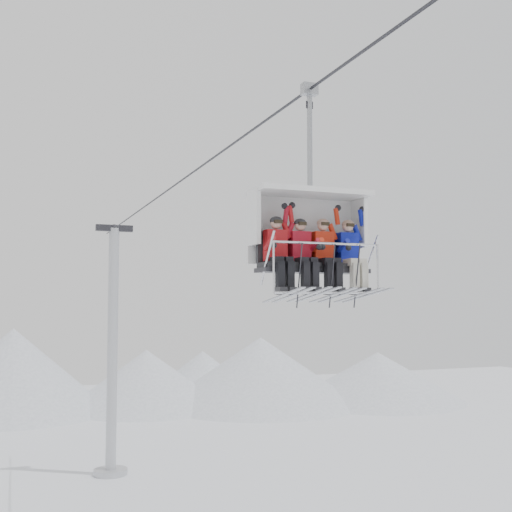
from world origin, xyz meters
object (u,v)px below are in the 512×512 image
object	(u,v)px
lift_tower_right	(112,366)
skier_center_left	(302,253)
chairlift_carrier	(308,230)
skier_far_left	(278,252)
skier_center_right	(325,253)
skier_far_right	(350,254)

from	to	relation	value
lift_tower_right	skier_center_left	distance (m)	25.42
chairlift_carrier	skier_far_left	distance (m)	0.92
lift_tower_right	skier_center_right	size ratio (longest dim) A/B	7.99
lift_tower_right	skier_far_right	size ratio (longest dim) A/B	7.99
lift_tower_right	skier_far_left	size ratio (longest dim) A/B	7.99
skier_center_left	lift_tower_right	bearing A→B (deg)	89.43
chairlift_carrier	skier_far_right	bearing A→B (deg)	-22.46
chairlift_carrier	skier_far_right	size ratio (longest dim) A/B	2.36
skier_far_right	skier_far_left	bearing A→B (deg)	180.00
skier_far_left	skier_far_right	bearing A→B (deg)	0.00
chairlift_carrier	skier_center_left	distance (m)	0.61
chairlift_carrier	skier_center_right	world-z (taller)	chairlift_carrier
skier_far_right	chairlift_carrier	bearing A→B (deg)	157.54
skier_center_right	skier_far_left	bearing A→B (deg)	180.00
skier_far_left	skier_center_right	size ratio (longest dim) A/B	1.00
skier_center_left	skier_far_right	xyz separation A→B (m)	(0.99, 0.00, 0.01)
lift_tower_right	skier_center_right	bearing A→B (deg)	-89.51
chairlift_carrier	skier_center_left	world-z (taller)	chairlift_carrier
lift_tower_right	skier_far_left	xyz separation A→B (m)	(-0.73, -25.03, 4.40)
skier_center_right	chairlift_carrier	bearing A→B (deg)	125.04
lift_tower_right	skier_far_left	world-z (taller)	lift_tower_right
chairlift_carrier	skier_far_left	size ratio (longest dim) A/B	2.36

